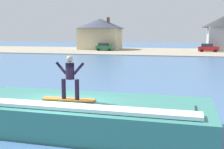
% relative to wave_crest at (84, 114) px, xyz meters
% --- Properties ---
extents(ground_plane, '(260.00, 260.00, 0.00)m').
position_rel_wave_crest_xyz_m(ground_plane, '(-0.53, -0.76, -0.59)').
color(ground_plane, '#416795').
extents(wave_crest, '(9.80, 3.94, 1.24)m').
position_rel_wave_crest_xyz_m(wave_crest, '(0.00, 0.00, 0.00)').
color(wave_crest, '#347D71').
rests_on(wave_crest, ground_plane).
extents(surfboard, '(2.03, 0.46, 0.06)m').
position_rel_wave_crest_xyz_m(surfboard, '(-0.41, -0.52, 0.69)').
color(surfboard, orange).
rests_on(surfboard, wave_crest).
extents(surfer, '(1.13, 0.32, 1.63)m').
position_rel_wave_crest_xyz_m(surfer, '(-0.31, -0.57, 1.62)').
color(surfer, black).
rests_on(surfer, surfboard).
extents(shoreline_bank, '(120.00, 27.63, 0.13)m').
position_rel_wave_crest_xyz_m(shoreline_bank, '(-0.53, 53.05, -0.52)').
color(shoreline_bank, gray).
rests_on(shoreline_bank, ground_plane).
extents(car_near_shore, '(3.89, 2.31, 1.86)m').
position_rel_wave_crest_xyz_m(car_near_shore, '(-14.29, 51.12, 0.36)').
color(car_near_shore, '#23663D').
rests_on(car_near_shore, ground_plane).
extents(car_far_shore, '(4.15, 2.12, 1.86)m').
position_rel_wave_crest_xyz_m(car_far_shore, '(8.00, 52.46, 0.36)').
color(car_far_shore, red).
rests_on(car_far_shore, ground_plane).
extents(house_with_chimney, '(12.00, 12.00, 7.82)m').
position_rel_wave_crest_xyz_m(house_with_chimney, '(-17.14, 56.67, 3.94)').
color(house_with_chimney, beige).
rests_on(house_with_chimney, ground_plane).
extents(house_gabled_white, '(9.61, 9.61, 7.88)m').
position_rel_wave_crest_xyz_m(house_gabled_white, '(11.53, 58.54, 3.89)').
color(house_gabled_white, '#9EA3AD').
rests_on(house_gabled_white, ground_plane).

